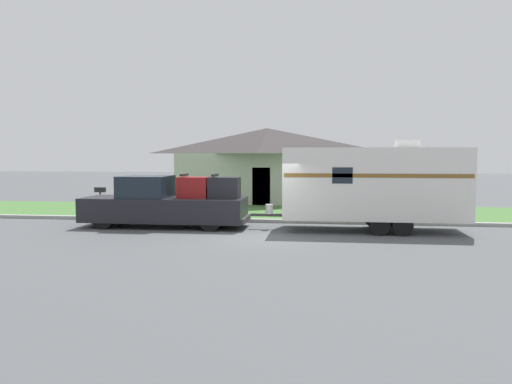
{
  "coord_description": "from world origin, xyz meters",
  "views": [
    {
      "loc": [
        1.97,
        -16.68,
        2.83
      ],
      "look_at": [
        -0.44,
        1.98,
        1.4
      ],
      "focal_mm": 35.0,
      "sensor_mm": 36.0,
      "label": 1
    }
  ],
  "objects": [
    {
      "name": "curb_strip",
      "position": [
        0.0,
        3.75,
        0.07
      ],
      "size": [
        80.0,
        0.3,
        0.14
      ],
      "color": "#999993",
      "rests_on": "ground_plane"
    },
    {
      "name": "lawn_strip",
      "position": [
        0.0,
        7.4,
        0.01
      ],
      "size": [
        80.0,
        7.0,
        0.03
      ],
      "color": "#477538",
      "rests_on": "ground_plane"
    },
    {
      "name": "house_across_street",
      "position": [
        -1.24,
        13.48,
        2.28
      ],
      "size": [
        10.63,
        6.61,
        4.4
      ],
      "color": "#B2B2A8",
      "rests_on": "ground_plane"
    },
    {
      "name": "mailbox",
      "position": [
        -7.96,
        4.83,
        1.02
      ],
      "size": [
        0.48,
        0.2,
        1.32
      ],
      "color": "brown",
      "rests_on": "ground_plane"
    },
    {
      "name": "pickup_truck",
      "position": [
        -3.98,
        1.98,
        0.91
      ],
      "size": [
        6.4,
        2.01,
        2.07
      ],
      "color": "black",
      "rests_on": "ground_plane"
    },
    {
      "name": "travel_trailer",
      "position": [
        3.91,
        1.98,
        1.76
      ],
      "size": [
        7.81,
        2.36,
        3.34
      ],
      "color": "black",
      "rests_on": "ground_plane"
    },
    {
      "name": "ground_plane",
      "position": [
        0.0,
        0.0,
        0.0
      ],
      "size": [
        120.0,
        120.0,
        0.0
      ],
      "primitive_type": "plane",
      "color": "#515456"
    }
  ]
}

